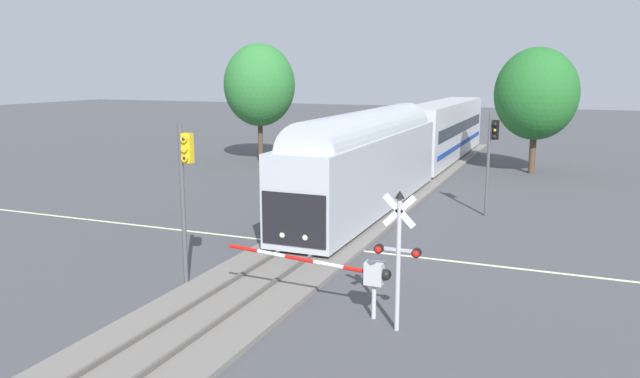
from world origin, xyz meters
name	(u,v)px	position (x,y,z in m)	size (l,w,h in m)	color
ground_plane	(316,246)	(0.00, 0.00, 0.00)	(220.00, 220.00, 0.00)	#47474C
road_centre_stripe	(316,246)	(0.00, 0.00, 0.00)	(44.00, 0.20, 0.01)	beige
railway_track	(316,243)	(0.00, 0.00, 0.10)	(4.40, 80.00, 0.32)	slate
commuter_train	(412,141)	(0.00, 16.99, 2.79)	(3.04, 41.78, 5.16)	#B2B7C1
crossing_gate_near	(356,272)	(4.12, -6.73, 1.43)	(5.56, 0.40, 1.84)	#B7B7BC
crossing_signal_mast	(398,247)	(5.59, -7.34, 2.54)	(1.36, 0.44, 4.17)	#B2B2B7
crossing_gate_far	(294,182)	(-4.13, 6.73, 1.40)	(5.54, 0.40, 1.80)	#B7B7BC
traffic_signal_median	(185,180)	(-2.12, -6.53, 3.83)	(0.53, 0.38, 5.73)	#4C4C51
traffic_signal_far_side	(491,148)	(6.22, 8.58, 3.57)	(0.53, 0.38, 5.33)	#4C4C51
elm_centre_background	(536,94)	(7.43, 23.96, 5.85)	(5.98, 5.98, 9.21)	#4C3828
pine_left_background	(259,85)	(-14.30, 22.17, 6.34)	(5.91, 5.91, 9.76)	#4C3828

